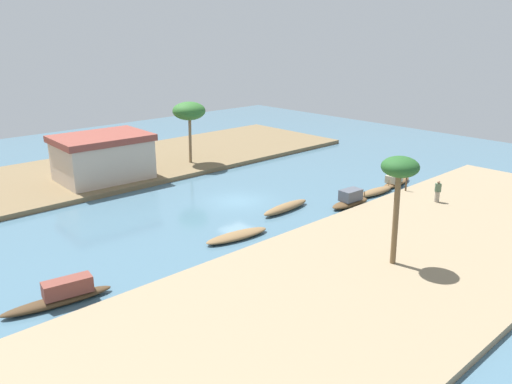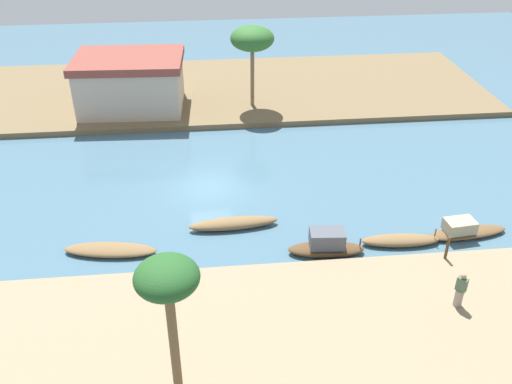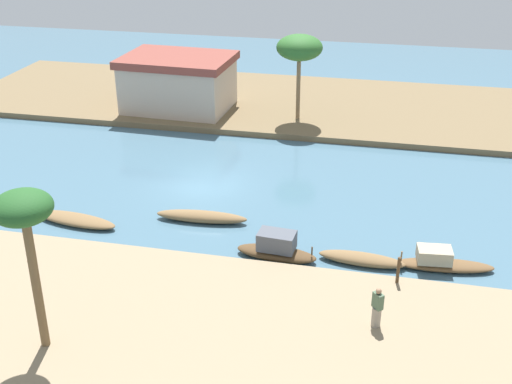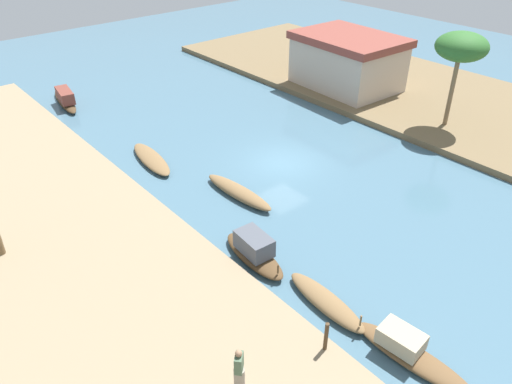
{
  "view_description": "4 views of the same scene",
  "coord_description": "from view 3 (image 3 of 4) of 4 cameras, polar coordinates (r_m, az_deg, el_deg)",
  "views": [
    {
      "loc": [
        -25.03,
        -29.11,
        12.99
      ],
      "look_at": [
        0.32,
        -1.85,
        1.09
      ],
      "focal_mm": 35.92,
      "sensor_mm": 36.0,
      "label": 1
    },
    {
      "loc": [
        -0.14,
        -28.18,
        16.96
      ],
      "look_at": [
        2.49,
        -2.52,
        1.07
      ],
      "focal_mm": 39.09,
      "sensor_mm": 36.0,
      "label": 2
    },
    {
      "loc": [
        9.93,
        -31.48,
        15.58
      ],
      "look_at": [
        3.38,
        -1.52,
        0.6
      ],
      "focal_mm": 44.69,
      "sensor_mm": 36.0,
      "label": 3
    },
    {
      "loc": [
        17.77,
        -17.24,
        13.78
      ],
      "look_at": [
        2.38,
        -4.09,
        0.82
      ],
      "focal_mm": 33.92,
      "sensor_mm": 36.0,
      "label": 4
    }
  ],
  "objects": [
    {
      "name": "sampan_near_left_bank",
      "position": [
        29.29,
        9.45,
        -5.94
      ],
      "size": [
        3.96,
        1.21,
        0.93
      ],
      "rotation": [
        0.0,
        0.0,
        -0.06
      ],
      "color": "brown",
      "rests_on": "river_water"
    },
    {
      "name": "palm_tree_right_tall",
      "position": [
        44.27,
        3.91,
        12.71
      ],
      "size": [
        3.15,
        3.15,
        5.96
      ],
      "color": "#7F6647",
      "rests_on": "riverbank_right"
    },
    {
      "name": "riverside_building",
      "position": [
        47.63,
        -6.96,
        9.74
      ],
      "size": [
        8.04,
        6.08,
        3.9
      ],
      "rotation": [
        0.0,
        0.0,
        -0.05
      ],
      "color": "#C6B29E",
      "rests_on": "riverbank_right"
    },
    {
      "name": "riverbank_right",
      "position": [
        50.01,
        0.28,
        8.11
      ],
      "size": [
        45.56,
        14.36,
        0.4
      ],
      "primitive_type": "cube",
      "color": "brown",
      "rests_on": "ground"
    },
    {
      "name": "sampan_with_tall_canopy",
      "position": [
        32.48,
        -4.89,
        -2.2
      ],
      "size": [
        4.74,
        1.23,
        0.54
      ],
      "rotation": [
        0.0,
        0.0,
        0.06
      ],
      "color": "brown",
      "rests_on": "river_water"
    },
    {
      "name": "sampan_with_red_awning",
      "position": [
        29.65,
        16.24,
        -6.01
      ],
      "size": [
        4.4,
        1.47,
        1.02
      ],
      "rotation": [
        0.0,
        0.0,
        0.1
      ],
      "color": "brown",
      "rests_on": "river_water"
    },
    {
      "name": "river_water",
      "position": [
        36.5,
        -4.67,
        0.66
      ],
      "size": [
        75.67,
        75.67,
        0.0
      ],
      "primitive_type": "plane",
      "color": "#476B7F",
      "rests_on": "ground"
    },
    {
      "name": "mooring_post",
      "position": [
        27.38,
        12.61,
        -6.84
      ],
      "size": [
        0.14,
        0.14,
        1.22
      ],
      "primitive_type": "cylinder",
      "color": "#4C3823",
      "rests_on": "riverbank_left"
    },
    {
      "name": "palm_tree_left_near",
      "position": [
        22.31,
        -20.08,
        -2.01
      ],
      "size": [
        2.03,
        2.03,
        6.15
      ],
      "color": "brown",
      "rests_on": "riverbank_left"
    },
    {
      "name": "person_on_near_bank",
      "position": [
        24.69,
        10.78,
        -10.28
      ],
      "size": [
        0.5,
        0.5,
        1.68
      ],
      "rotation": [
        0.0,
        0.0,
        2.29
      ],
      "color": "gray",
      "rests_on": "riverbank_left"
    },
    {
      "name": "sampan_midstream",
      "position": [
        33.46,
        -15.85,
        -2.39
      ],
      "size": [
        4.68,
        1.79,
        0.43
      ],
      "rotation": [
        0.0,
        0.0,
        -0.14
      ],
      "color": "brown",
      "rests_on": "river_water"
    },
    {
      "name": "sampan_upstream_small",
      "position": [
        29.19,
        1.85,
        -5.07
      ],
      "size": [
        3.82,
        1.49,
        1.33
      ],
      "rotation": [
        0.0,
        0.0,
        -0.08
      ],
      "color": "brown",
      "rests_on": "river_water"
    },
    {
      "name": "riverbank_left",
      "position": [
        24.59,
        -15.02,
        -13.75
      ],
      "size": [
        45.56,
        14.36,
        0.4
      ],
      "primitive_type": "cube",
      "color": "#937F60",
      "rests_on": "ground"
    }
  ]
}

